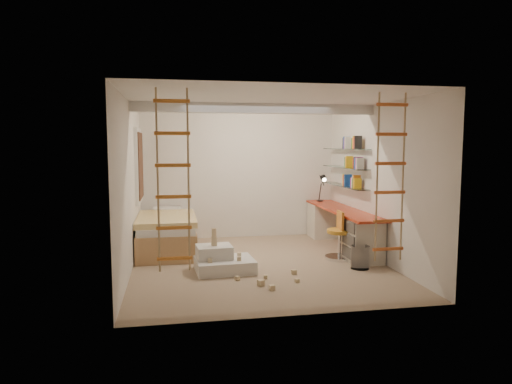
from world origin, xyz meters
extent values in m
plane|color=tan|center=(0.00, 0.00, 0.00)|extent=(4.50, 4.50, 0.00)
cube|color=white|center=(0.00, 0.30, 2.52)|extent=(4.00, 0.18, 0.16)
cube|color=white|center=(-1.97, 1.50, 1.55)|extent=(0.06, 1.15, 1.35)
cube|color=#4C2D1E|center=(-1.93, 1.50, 1.55)|extent=(0.02, 1.00, 1.20)
cylinder|color=white|center=(1.51, -0.53, 0.18)|extent=(0.29, 0.29, 0.36)
cube|color=red|center=(1.72, 0.83, 0.73)|extent=(0.55, 2.80, 0.04)
cube|color=beige|center=(1.72, 1.93, 0.35)|extent=(0.52, 0.55, 0.71)
cube|color=beige|center=(1.72, -0.17, 0.35)|extent=(0.52, 0.55, 0.71)
cube|color=#4C4742|center=(1.45, -0.17, 0.61)|extent=(0.02, 0.50, 0.18)
cube|color=#4C4742|center=(1.45, -0.17, 0.39)|extent=(0.02, 0.50, 0.18)
cube|color=#4C4742|center=(1.45, -0.17, 0.17)|extent=(0.02, 0.50, 0.18)
cube|color=white|center=(1.87, 1.13, 1.15)|extent=(0.25, 1.80, 0.01)
cube|color=white|center=(1.87, 1.13, 1.50)|extent=(0.25, 1.80, 0.01)
cube|color=white|center=(1.87, 1.13, 1.85)|extent=(0.25, 1.80, 0.01)
cube|color=#AD7F51|center=(-1.48, 1.23, 0.23)|extent=(1.00, 2.00, 0.45)
cube|color=white|center=(-1.48, 1.23, 0.51)|extent=(0.95, 1.95, 0.12)
cube|color=gold|center=(-1.48, 1.08, 0.62)|extent=(1.02, 1.60, 0.10)
cube|color=white|center=(-1.48, 2.03, 0.63)|extent=(0.55, 0.35, 0.12)
cylinder|color=black|center=(1.67, 1.98, 0.76)|extent=(0.14, 0.14, 0.02)
cylinder|color=black|center=(1.67, 1.98, 0.95)|extent=(0.02, 0.15, 0.36)
cylinder|color=black|center=(1.67, 1.88, 1.20)|extent=(0.02, 0.27, 0.20)
cone|color=black|center=(1.67, 1.76, 1.25)|extent=(0.12, 0.14, 0.15)
cylinder|color=#FFEABF|center=(1.67, 1.72, 1.22)|extent=(0.08, 0.04, 0.08)
cylinder|color=gold|center=(1.40, 0.10, 0.48)|extent=(0.46, 0.46, 0.06)
cube|color=orange|center=(1.40, 0.08, 0.67)|extent=(0.07, 0.33, 0.30)
cylinder|color=silver|center=(1.40, 0.10, 0.26)|extent=(0.06, 0.06, 0.43)
cylinder|color=silver|center=(1.40, 0.10, 0.03)|extent=(0.53, 0.53, 0.05)
cube|color=silver|center=(-0.60, -0.30, 0.10)|extent=(0.92, 0.74, 0.19)
cube|color=silver|center=(-0.75, -0.22, 0.29)|extent=(0.56, 0.47, 0.19)
cube|color=#CCB284|center=(-0.75, -0.22, 0.43)|extent=(0.09, 0.09, 0.08)
cube|color=#CCB284|center=(-0.75, -0.22, 0.50)|extent=(0.07, 0.07, 0.07)
cube|color=#CCB284|center=(-0.75, -0.22, 0.60)|extent=(0.06, 0.06, 0.12)
cube|color=#CCB284|center=(-0.40, -0.45, 0.22)|extent=(0.06, 0.06, 0.06)
cube|color=#CCB284|center=(-0.36, -0.18, 0.22)|extent=(0.06, 0.06, 0.06)
cube|color=#CCB284|center=(-0.84, -0.48, 0.22)|extent=(0.06, 0.06, 0.06)
cube|color=#CCB284|center=(0.34, -1.05, 0.04)|extent=(0.07, 0.07, 0.07)
cube|color=#CCB284|center=(-0.08, -1.31, 0.04)|extent=(0.07, 0.07, 0.07)
cube|color=#CCB284|center=(-0.19, -1.10, 0.04)|extent=(0.07, 0.07, 0.07)
cube|color=#CCB284|center=(-0.06, -0.80, 0.04)|extent=(0.07, 0.07, 0.07)
cube|color=#CCB284|center=(0.40, -0.64, 0.04)|extent=(0.07, 0.07, 0.07)
cube|color=#CCB284|center=(-0.47, -0.80, 0.04)|extent=(0.07, 0.07, 0.07)
cube|color=yellow|center=(1.87, 1.13, 1.27)|extent=(0.14, 0.64, 0.22)
cube|color=orange|center=(1.87, 1.13, 1.62)|extent=(0.14, 0.58, 0.22)
cube|color=#1E722D|center=(1.87, 1.13, 1.97)|extent=(0.14, 0.64, 0.22)
camera|label=1|loc=(-1.35, -7.10, 1.94)|focal=32.00mm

